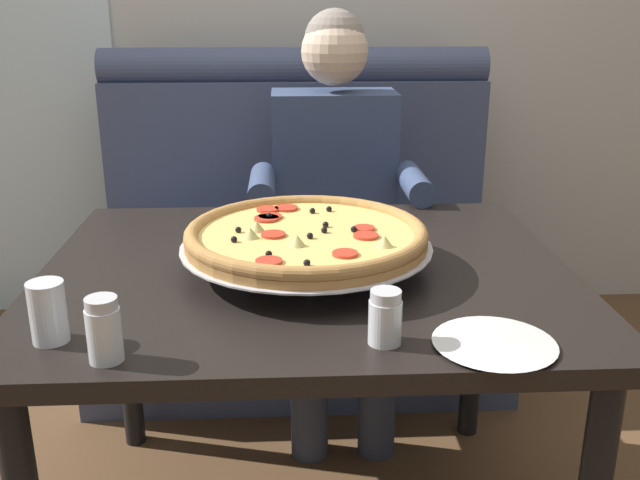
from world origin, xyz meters
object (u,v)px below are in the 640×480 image
at_px(pizza, 305,237).
at_px(drinking_glass, 49,316).
at_px(dining_table, 307,301).
at_px(shaker_oregano, 104,334).
at_px(shaker_pepper_flakes, 385,321).
at_px(plate_near_left, 495,340).
at_px(diner_main, 336,194).
at_px(booth_bench, 298,257).

relative_size(pizza, drinking_glass, 5.00).
bearing_deg(drinking_glass, dining_table, 36.60).
bearing_deg(shaker_oregano, pizza, 49.73).
distance_m(pizza, shaker_pepper_flakes, 0.39).
bearing_deg(shaker_oregano, plate_near_left, 1.64).
distance_m(diner_main, drinking_glass, 1.19).
bearing_deg(plate_near_left, booth_bench, 102.99).
xyz_separation_m(dining_table, shaker_oregano, (-0.35, -0.42, 0.13)).
bearing_deg(pizza, shaker_oregano, -130.27).
height_order(booth_bench, pizza, booth_bench).
height_order(dining_table, pizza, pizza).
bearing_deg(dining_table, drinking_glass, -143.40).
xyz_separation_m(shaker_pepper_flakes, shaker_oregano, (-0.47, -0.04, 0.01)).
xyz_separation_m(diner_main, drinking_glass, (-0.58, -1.04, 0.07)).
xyz_separation_m(booth_bench, shaker_pepper_flakes, (0.12, -1.34, 0.37)).
relative_size(shaker_oregano, drinking_glass, 1.02).
relative_size(dining_table, plate_near_left, 5.45).
bearing_deg(plate_near_left, shaker_oregano, -178.36).
relative_size(pizza, shaker_pepper_flakes, 5.60).
xyz_separation_m(dining_table, drinking_glass, (-0.46, -0.34, 0.13)).
relative_size(booth_bench, drinking_glass, 12.94).
height_order(pizza, drinking_glass, drinking_glass).
xyz_separation_m(dining_table, pizza, (-0.00, -0.01, 0.16)).
bearing_deg(shaker_oregano, drinking_glass, 145.93).
distance_m(dining_table, pizza, 0.16).
bearing_deg(diner_main, drinking_glass, -119.13).
relative_size(shaker_oregano, plate_near_left, 0.52).
distance_m(booth_bench, dining_table, 0.99).
distance_m(diner_main, plate_near_left, 1.11).
relative_size(pizza, shaker_oregano, 4.91).
xyz_separation_m(diner_main, shaker_oregano, (-0.46, -1.11, 0.07)).
relative_size(pizza, plate_near_left, 2.56).
bearing_deg(booth_bench, diner_main, -66.27).
relative_size(booth_bench, shaker_oregano, 12.71).
bearing_deg(drinking_glass, shaker_pepper_flakes, -3.71).
bearing_deg(shaker_pepper_flakes, shaker_oregano, -175.26).
bearing_deg(diner_main, pizza, -99.66).
height_order(dining_table, drinking_glass, drinking_glass).
distance_m(dining_table, drinking_glass, 0.59).
distance_m(plate_near_left, drinking_glass, 0.78).
distance_m(diner_main, shaker_oregano, 1.21).
height_order(diner_main, drinking_glass, diner_main).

